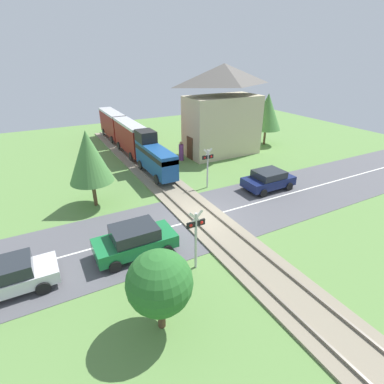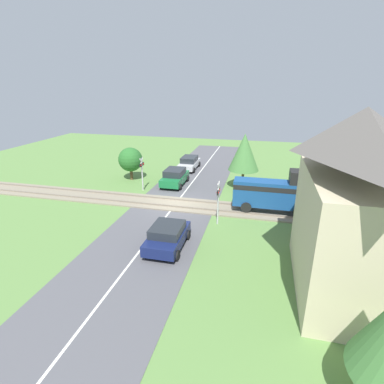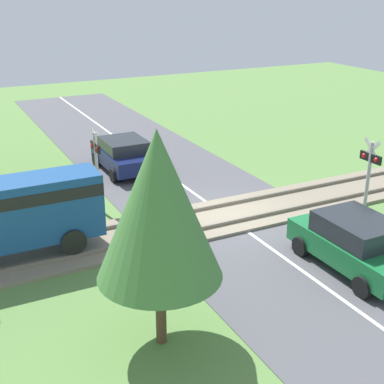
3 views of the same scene
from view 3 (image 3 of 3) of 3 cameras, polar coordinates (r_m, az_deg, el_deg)
name	(u,v)px [view 3 (image 3 of 3)]	position (r m, az deg, el deg)	size (l,w,h in m)	color
ground_plane	(227,217)	(18.83, 3.75, -2.72)	(60.00, 60.00, 0.00)	#5B8442
road_surface	(227,217)	(18.82, 3.75, -2.69)	(48.00, 6.40, 0.02)	#515156
track_bed	(227,216)	(18.80, 3.75, -2.53)	(2.80, 48.00, 0.24)	gray
car_near_crossing	(356,243)	(15.91, 17.07, -5.18)	(3.99, 2.01, 1.55)	#197038
car_far_side	(124,154)	(23.46, -7.23, 4.03)	(3.75, 2.06, 1.43)	#141E4C
crossing_signal_west_approach	(369,171)	(18.45, 18.36, 2.17)	(0.90, 0.18, 3.03)	#B7B7B7
crossing_signal_east_approach	(96,159)	(18.96, -10.18, 3.45)	(0.90, 0.18, 3.03)	#B7B7B7
tree_roadside_hedge	(158,206)	(11.06, -3.61, -1.52)	(2.74, 2.74, 5.02)	brown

